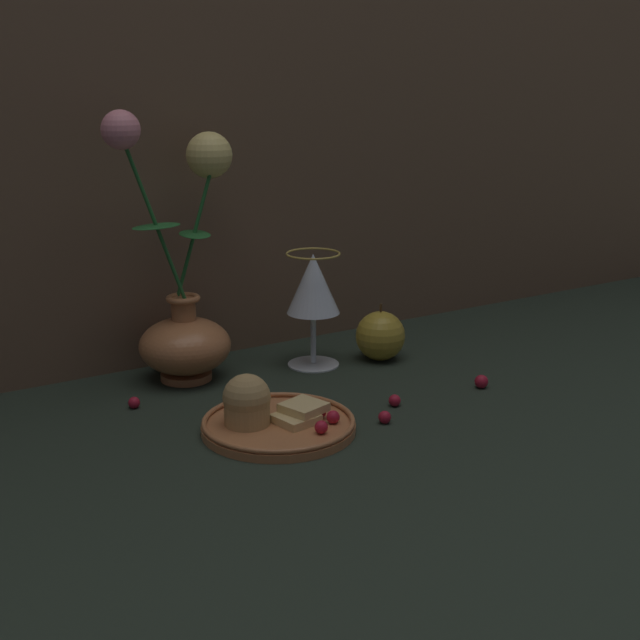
{
  "coord_description": "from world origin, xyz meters",
  "views": [
    {
      "loc": [
        -0.55,
        -0.93,
        0.41
      ],
      "look_at": [
        0.03,
        -0.0,
        0.1
      ],
      "focal_mm": 50.0,
      "sensor_mm": 36.0,
      "label": 1
    }
  ],
  "objects_px": {
    "vase": "(184,303)",
    "apple_beside_vase": "(380,336)",
    "plate_with_pastries": "(270,417)",
    "wine_glass": "(313,288)"
  },
  "relations": [
    {
      "from": "vase",
      "to": "plate_with_pastries",
      "type": "distance_m",
      "value": 0.24
    },
    {
      "from": "vase",
      "to": "apple_beside_vase",
      "type": "xyz_separation_m",
      "value": [
        0.27,
        -0.07,
        -0.07
      ]
    },
    {
      "from": "plate_with_pastries",
      "to": "wine_glass",
      "type": "bearing_deg",
      "value": 46.48
    },
    {
      "from": "vase",
      "to": "apple_beside_vase",
      "type": "relative_size",
      "value": 4.31
    },
    {
      "from": "plate_with_pastries",
      "to": "wine_glass",
      "type": "distance_m",
      "value": 0.26
    },
    {
      "from": "apple_beside_vase",
      "to": "vase",
      "type": "bearing_deg",
      "value": 164.75
    },
    {
      "from": "vase",
      "to": "apple_beside_vase",
      "type": "height_order",
      "value": "vase"
    },
    {
      "from": "vase",
      "to": "wine_glass",
      "type": "relative_size",
      "value": 2.21
    },
    {
      "from": "vase",
      "to": "apple_beside_vase",
      "type": "bearing_deg",
      "value": -15.25
    },
    {
      "from": "vase",
      "to": "plate_with_pastries",
      "type": "bearing_deg",
      "value": -88.14
    }
  ]
}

